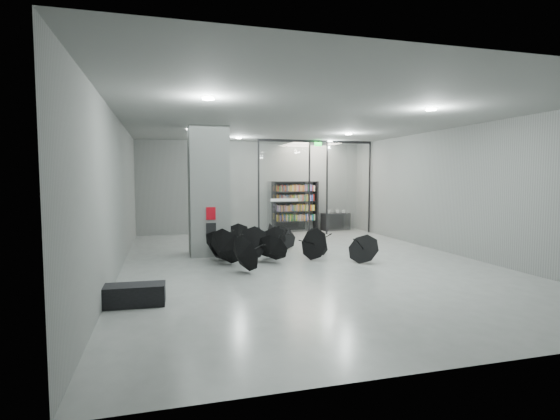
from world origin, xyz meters
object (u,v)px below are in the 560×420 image
object	(u,v)px
bench	(132,295)
shop_counter	(336,222)
column	(208,191)
bookshelf	(295,206)
umbrella_cluster	(266,249)

from	to	relation	value
bench	shop_counter	distance (m)	12.77
column	bench	distance (m)	5.73
bench	column	bearing A→B (deg)	71.17
bookshelf	shop_counter	world-z (taller)	bookshelf
bench	shop_counter	xyz separation A→B (m)	(8.30, 9.70, 0.20)
shop_counter	umbrella_cluster	xyz separation A→B (m)	(-4.76, -5.92, -0.10)
bookshelf	shop_counter	xyz separation A→B (m)	(1.93, -0.11, -0.73)
bench	bookshelf	xyz separation A→B (m)	(6.37, 9.81, 0.93)
bench	shop_counter	size ratio (longest dim) A/B	0.93
bench	umbrella_cluster	size ratio (longest dim) A/B	0.22
bookshelf	umbrella_cluster	world-z (taller)	bookshelf
bookshelf	shop_counter	distance (m)	2.06
shop_counter	bench	bearing A→B (deg)	-143.74
column	umbrella_cluster	distance (m)	2.63
bench	shop_counter	world-z (taller)	shop_counter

